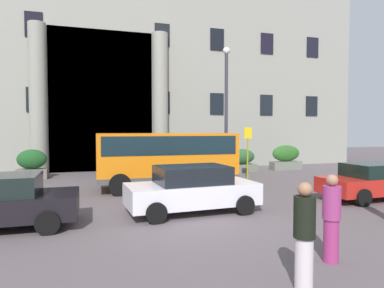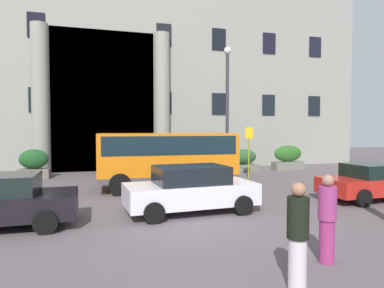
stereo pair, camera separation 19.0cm
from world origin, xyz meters
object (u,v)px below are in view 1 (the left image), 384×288
Objects in this scene: hedge_planter_entrance_right at (32,165)px; hedge_planter_far_west at (143,163)px; bus_stop_sign at (248,147)px; hedge_planter_east at (241,161)px; hedge_planter_far_east at (286,158)px; pedestrian_man_crossing at (304,236)px; parked_compact_extra at (378,181)px; parked_sedan_second at (192,189)px; orange_minibus at (167,155)px; pedestrian_woman_with_bag at (331,218)px; lamppost_plaza_centre at (226,102)px; scooter_by_planter at (180,187)px.

hedge_planter_entrance_right reaches higher than hedge_planter_far_west.
bus_stop_sign is 3.43m from hedge_planter_east.
hedge_planter_entrance_right is 0.77× the size of hedge_planter_far_east.
pedestrian_man_crossing reaches higher than hedge_planter_entrance_right.
parked_sedan_second reaches higher than parked_compact_extra.
bus_stop_sign is at bearing -33.82° from hedge_planter_far_west.
hedge_planter_east is (5.97, 4.78, -0.83)m from orange_minibus.
hedge_planter_far_east is (15.51, -0.46, 0.01)m from hedge_planter_entrance_right.
bus_stop_sign is 1.56× the size of pedestrian_woman_with_bag.
orange_minibus is at bearing -39.13° from hedge_planter_entrance_right.
bus_stop_sign is 5.32m from hedge_planter_far_east.
bus_stop_sign reaches higher than hedge_planter_far_west.
bus_stop_sign is 1.49× the size of hedge_planter_far_west.
parked_compact_extra is (-1.86, -9.30, -0.07)m from hedge_planter_far_east.
hedge_planter_east is (1.09, 3.08, -1.03)m from bus_stop_sign.
parked_sedan_second is at bearing 175.05° from pedestrian_man_crossing.
pedestrian_woman_with_bag is 12.23m from lamppost_plaza_centre.
pedestrian_man_crossing reaches higher than scooter_by_planter.
scooter_by_planter is (0.16, 2.11, -0.31)m from parked_sedan_second.
pedestrian_man_crossing reaches higher than hedge_planter_far_east.
pedestrian_woman_with_bag is at bearing -80.42° from orange_minibus.
pedestrian_woman_with_bag is at bearing -107.98° from bus_stop_sign.
parked_sedan_second is at bearing 110.16° from pedestrian_woman_with_bag.
lamppost_plaza_centre reaches higher than pedestrian_man_crossing.
pedestrian_man_crossing is at bearing -100.74° from scooter_by_planter.
bus_stop_sign is at bearing 74.88° from pedestrian_woman_with_bag.
lamppost_plaza_centre reaches higher than hedge_planter_entrance_right.
bus_stop_sign is at bearing -109.52° from hedge_planter_east.
hedge_planter_far_east is 1.14× the size of pedestrian_man_crossing.
scooter_by_planter is at bearing -140.00° from bus_stop_sign.
hedge_planter_far_west reaches higher than parked_compact_extra.
hedge_planter_entrance_right reaches higher than hedge_planter_east.
hedge_planter_far_east is 17.47m from pedestrian_man_crossing.
bus_stop_sign reaches higher than parked_compact_extra.
hedge_planter_far_west is 0.40× the size of parked_compact_extra.
pedestrian_man_crossing is at bearing -111.60° from hedge_planter_east.
pedestrian_woman_with_bag reaches higher than hedge_planter_far_east.
bus_stop_sign is 2.73m from lamppost_plaza_centre.
pedestrian_woman_with_bag reaches higher than parked_compact_extra.
hedge_planter_entrance_right is 0.81× the size of scooter_by_planter.
scooter_by_planter is (0.26, -7.58, -0.21)m from hedge_planter_far_west.
hedge_planter_far_west is at bearing 144.23° from lamppost_plaza_centre.
hedge_planter_entrance_right is at bearing 118.55° from scooter_by_planter.
pedestrian_man_crossing is 0.26× the size of lamppost_plaza_centre.
bus_stop_sign is 6.83m from parked_compact_extra.
hedge_planter_far_west is at bearing 80.73° from scooter_by_planter.
pedestrian_man_crossing is (0.22, -5.66, 0.16)m from parked_sedan_second.
orange_minibus is at bearing -141.33° from hedge_planter_east.
hedge_planter_far_west is at bearing 126.22° from parked_compact_extra.
parked_sedan_second is at bearing -89.37° from hedge_planter_far_west.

